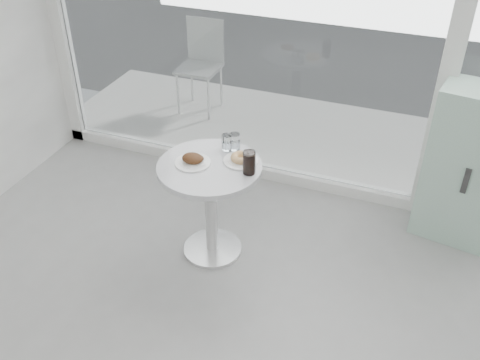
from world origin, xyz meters
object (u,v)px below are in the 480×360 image
at_px(patio_chair, 202,60).
at_px(plate_donut, 241,159).
at_px(main_table, 210,191).
at_px(mint_cabinet, 467,167).
at_px(plate_fritter, 193,160).
at_px(water_tumbler_b, 235,143).
at_px(cola_glass, 249,163).
at_px(water_tumbler_a, 227,143).

relative_size(patio_chair, plate_donut, 3.98).
height_order(main_table, patio_chair, patio_chair).
height_order(mint_cabinet, plate_donut, mint_cabinet).
height_order(main_table, plate_fritter, plate_fritter).
relative_size(patio_chair, water_tumbler_b, 7.69).
bearing_deg(plate_fritter, cola_glass, 3.64).
bearing_deg(mint_cabinet, main_table, -142.24).
distance_m(patio_chair, water_tumbler_a, 2.15).
height_order(patio_chair, water_tumbler_a, patio_chair).
height_order(water_tumbler_a, cola_glass, cola_glass).
relative_size(plate_fritter, water_tumbler_a, 2.06).
height_order(mint_cabinet, water_tumbler_b, mint_cabinet).
distance_m(mint_cabinet, water_tumbler_b, 1.71).
bearing_deg(patio_chair, water_tumbler_a, -61.20).
bearing_deg(main_table, plate_fritter, -170.92).
relative_size(mint_cabinet, cola_glass, 7.47).
xyz_separation_m(mint_cabinet, plate_donut, (-1.48, -0.76, 0.18)).
bearing_deg(patio_chair, plate_fritter, -67.48).
bearing_deg(water_tumbler_a, plate_donut, -36.47).
height_order(main_table, water_tumbler_a, water_tumbler_a).
xyz_separation_m(main_table, patio_chair, (-1.01, 2.09, 0.04)).
distance_m(patio_chair, water_tumbler_b, 2.15).
xyz_separation_m(mint_cabinet, plate_fritter, (-1.77, -0.90, 0.19)).
distance_m(main_table, patio_chair, 2.32).
height_order(plate_fritter, water_tumbler_a, water_tumbler_a).
height_order(plate_donut, water_tumbler_a, water_tumbler_a).
relative_size(main_table, plate_fritter, 3.13).
distance_m(mint_cabinet, plate_fritter, 2.00).
bearing_deg(water_tumbler_a, main_table, -99.47).
bearing_deg(main_table, plate_donut, 33.26).
relative_size(mint_cabinet, water_tumbler_b, 9.80).
relative_size(mint_cabinet, water_tumbler_a, 10.26).
bearing_deg(plate_donut, patio_chair, 121.22).
distance_m(mint_cabinet, cola_glass, 1.65).
xyz_separation_m(water_tumbler_a, cola_glass, (0.25, -0.22, 0.03)).
xyz_separation_m(main_table, water_tumbler_a, (0.04, 0.23, 0.27)).
bearing_deg(water_tumbler_a, mint_cabinet, 21.87).
relative_size(patio_chair, cola_glass, 5.87).
bearing_deg(main_table, water_tumbler_b, 71.12).
relative_size(main_table, water_tumbler_b, 6.18).
xyz_separation_m(main_table, water_tumbler_b, (0.09, 0.25, 0.27)).
distance_m(plate_fritter, water_tumbler_a, 0.29).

